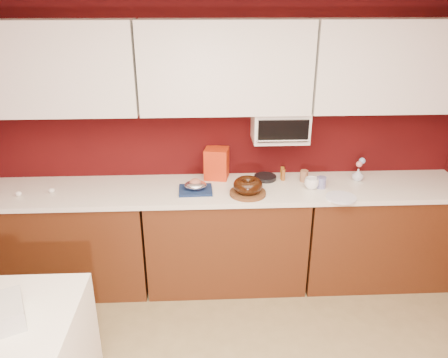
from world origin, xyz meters
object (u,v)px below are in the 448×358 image
foil_ham_nest (195,185)px  flower_vase (358,174)px  bundt_cake (248,185)px  blue_jar (321,182)px  pandoro_box (217,163)px  coffee_mug (312,182)px  toaster_oven (280,126)px

foil_ham_nest → flower_vase: 1.39m
bundt_cake → blue_jar: size_ratio=2.50×
pandoro_box → foil_ham_nest: bearing=-111.8°
blue_jar → pandoro_box: bearing=163.3°
bundt_cake → flower_vase: size_ratio=1.97×
foil_ham_nest → blue_jar: bearing=1.3°
bundt_cake → pandoro_box: 0.43m
foil_ham_nest → coffee_mug: bearing=0.4°
foil_ham_nest → flower_vase: size_ratio=1.51×
blue_jar → flower_vase: flower_vase is taller
bundt_cake → blue_jar: 0.62m
bundt_cake → flower_vase: 1.00m
pandoro_box → coffee_mug: (0.76, -0.27, -0.08)m
toaster_oven → foil_ham_nest: toaster_oven is taller
bundt_cake → foil_ham_nest: size_ratio=1.31×
pandoro_box → blue_jar: (0.85, -0.25, -0.09)m
bundt_cake → pandoro_box: pandoro_box is taller
bundt_cake → coffee_mug: size_ratio=2.08×
blue_jar → flower_vase: size_ratio=0.79×
pandoro_box → coffee_mug: size_ratio=2.37×
toaster_oven → coffee_mug: 0.53m
foil_ham_nest → pandoro_box: bearing=57.1°
toaster_oven → flower_vase: (0.68, -0.06, -0.42)m
bundt_cake → foil_ham_nest: bundt_cake is taller
flower_vase → pandoro_box: bearing=174.4°
pandoro_box → blue_jar: bearing=-5.5°
bundt_cake → flower_vase: (0.96, 0.25, -0.02)m
coffee_mug → blue_jar: coffee_mug is taller
toaster_oven → foil_ham_nest: 0.85m
flower_vase → coffee_mug: bearing=-160.5°
bundt_cake → pandoro_box: bearing=122.9°
toaster_oven → bundt_cake: size_ratio=1.94×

